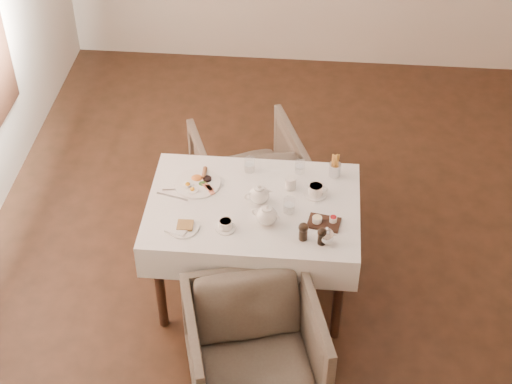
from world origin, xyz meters
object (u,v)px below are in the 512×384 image
object	(u,v)px
armchair_near	(255,351)
teapot_centre	(259,194)
breakfast_plate	(198,183)
table	(253,218)
armchair_far	(247,173)

from	to	relation	value
armchair_near	teapot_centre	world-z (taller)	teapot_centre
breakfast_plate	teapot_centre	distance (m)	0.42
table	teapot_centre	size ratio (longest dim) A/B	7.60
table	breakfast_plate	distance (m)	0.41
armchair_far	breakfast_plate	xyz separation A→B (m)	(-0.24, -0.65, 0.43)
table	armchair_far	distance (m)	0.87
armchair_near	armchair_far	size ratio (longest dim) A/B	1.03
breakfast_plate	teapot_centre	size ratio (longest dim) A/B	1.70
armchair_near	armchair_far	world-z (taller)	armchair_near
table	armchair_near	world-z (taller)	table
armchair_near	table	bearing A→B (deg)	80.08
table	teapot_centre	xyz separation A→B (m)	(0.03, 0.02, 0.18)
breakfast_plate	teapot_centre	xyz separation A→B (m)	(0.39, -0.14, 0.06)
armchair_near	breakfast_plate	distance (m)	1.11
armchair_far	teapot_centre	world-z (taller)	teapot_centre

